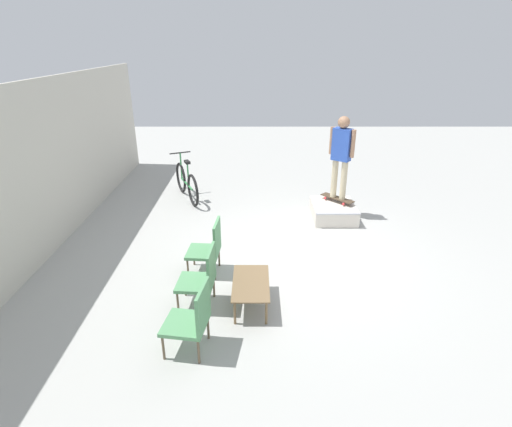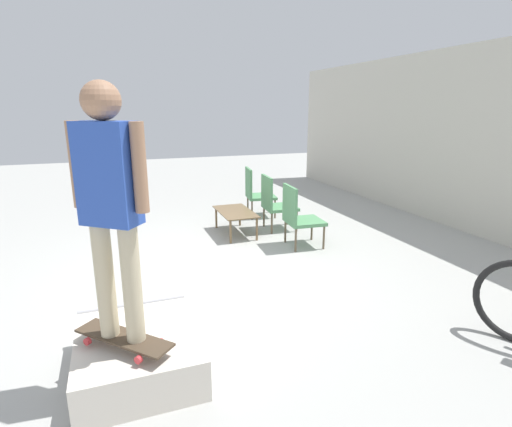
{
  "view_description": "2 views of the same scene",
  "coord_description": "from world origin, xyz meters",
  "px_view_note": "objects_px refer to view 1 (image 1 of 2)",
  "views": [
    {
      "loc": [
        -6.27,
        0.74,
        3.57
      ],
      "look_at": [
        0.14,
        0.74,
        0.8
      ],
      "focal_mm": 28.0,
      "sensor_mm": 36.0,
      "label": 1
    },
    {
      "loc": [
        4.63,
        -1.02,
        2.02
      ],
      "look_at": [
        -0.11,
        0.7,
        0.68
      ],
      "focal_mm": 28.0,
      "sensor_mm": 36.0,
      "label": 2
    }
  ],
  "objects_px": {
    "bicycle": "(187,183)",
    "skateboard_on_ramp": "(337,198)",
    "patio_chair_right": "(209,246)",
    "coffee_table": "(251,285)",
    "skate_ramp_box": "(333,211)",
    "patio_chair_left": "(193,318)",
    "person_skater": "(341,151)",
    "patio_chair_center": "(202,276)"
  },
  "relations": [
    {
      "from": "coffee_table",
      "to": "skateboard_on_ramp",
      "type": "bearing_deg",
      "value": -29.46
    },
    {
      "from": "coffee_table",
      "to": "patio_chair_center",
      "type": "xyz_separation_m",
      "value": [
        -0.01,
        0.69,
        0.14
      ]
    },
    {
      "from": "patio_chair_right",
      "to": "bicycle",
      "type": "distance_m",
      "value": 3.56
    },
    {
      "from": "bicycle",
      "to": "skateboard_on_ramp",
      "type": "bearing_deg",
      "value": -131.63
    },
    {
      "from": "coffee_table",
      "to": "bicycle",
      "type": "xyz_separation_m",
      "value": [
        4.34,
        1.62,
        0.06
      ]
    },
    {
      "from": "patio_chair_left",
      "to": "patio_chair_center",
      "type": "xyz_separation_m",
      "value": [
        0.92,
        -0.0,
        0.0
      ]
    },
    {
      "from": "person_skater",
      "to": "skate_ramp_box",
      "type": "bearing_deg",
      "value": 95.4
    },
    {
      "from": "skateboard_on_ramp",
      "to": "patio_chair_right",
      "type": "relative_size",
      "value": 0.76
    },
    {
      "from": "patio_chair_center",
      "to": "bicycle",
      "type": "bearing_deg",
      "value": -164.1
    },
    {
      "from": "patio_chair_left",
      "to": "bicycle",
      "type": "xyz_separation_m",
      "value": [
        5.27,
        0.92,
        -0.08
      ]
    },
    {
      "from": "coffee_table",
      "to": "patio_chair_left",
      "type": "xyz_separation_m",
      "value": [
        -0.93,
        0.7,
        0.14
      ]
    },
    {
      "from": "patio_chair_center",
      "to": "skate_ramp_box",
      "type": "bearing_deg",
      "value": 145.96
    },
    {
      "from": "coffee_table",
      "to": "patio_chair_right",
      "type": "relative_size",
      "value": 1.05
    },
    {
      "from": "skateboard_on_ramp",
      "to": "person_skater",
      "type": "bearing_deg",
      "value": 136.65
    },
    {
      "from": "patio_chair_left",
      "to": "bicycle",
      "type": "bearing_deg",
      "value": -161.45
    },
    {
      "from": "patio_chair_left",
      "to": "patio_chair_center",
      "type": "bearing_deg",
      "value": -171.42
    },
    {
      "from": "coffee_table",
      "to": "patio_chair_center",
      "type": "bearing_deg",
      "value": 90.57
    },
    {
      "from": "skate_ramp_box",
      "to": "patio_chair_left",
      "type": "relative_size",
      "value": 1.16
    },
    {
      "from": "person_skater",
      "to": "patio_chair_left",
      "type": "xyz_separation_m",
      "value": [
        -4.23,
        2.56,
        -0.97
      ]
    },
    {
      "from": "patio_chair_center",
      "to": "bicycle",
      "type": "relative_size",
      "value": 0.55
    },
    {
      "from": "skate_ramp_box",
      "to": "patio_chair_left",
      "type": "distance_m",
      "value": 4.77
    },
    {
      "from": "skate_ramp_box",
      "to": "person_skater",
      "type": "relative_size",
      "value": 0.61
    },
    {
      "from": "skateboard_on_ramp",
      "to": "bicycle",
      "type": "relative_size",
      "value": 0.42
    },
    {
      "from": "patio_chair_right",
      "to": "coffee_table",
      "type": "bearing_deg",
      "value": 41.84
    },
    {
      "from": "skate_ramp_box",
      "to": "bicycle",
      "type": "height_order",
      "value": "bicycle"
    },
    {
      "from": "skate_ramp_box",
      "to": "patio_chair_right",
      "type": "xyz_separation_m",
      "value": [
        -2.24,
        2.46,
        0.33
      ]
    },
    {
      "from": "skateboard_on_ramp",
      "to": "patio_chair_center",
      "type": "xyz_separation_m",
      "value": [
        -3.31,
        2.56,
        0.08
      ]
    },
    {
      "from": "patio_chair_center",
      "to": "skateboard_on_ramp",
      "type": "bearing_deg",
      "value": 146.21
    },
    {
      "from": "skate_ramp_box",
      "to": "person_skater",
      "type": "bearing_deg",
      "value": -32.25
    },
    {
      "from": "person_skater",
      "to": "coffee_table",
      "type": "xyz_separation_m",
      "value": [
        -3.3,
        1.86,
        -1.12
      ]
    },
    {
      "from": "skate_ramp_box",
      "to": "bicycle",
      "type": "distance_m",
      "value": 3.6
    },
    {
      "from": "skateboard_on_ramp",
      "to": "patio_chair_left",
      "type": "relative_size",
      "value": 0.76
    },
    {
      "from": "skateboard_on_ramp",
      "to": "patio_chair_right",
      "type": "distance_m",
      "value": 3.5
    },
    {
      "from": "patio_chair_center",
      "to": "patio_chair_right",
      "type": "distance_m",
      "value": 0.91
    },
    {
      "from": "skate_ramp_box",
      "to": "patio_chair_left",
      "type": "height_order",
      "value": "patio_chair_left"
    },
    {
      "from": "person_skater",
      "to": "patio_chair_left",
      "type": "distance_m",
      "value": 5.04
    },
    {
      "from": "skate_ramp_box",
      "to": "bicycle",
      "type": "relative_size",
      "value": 0.64
    },
    {
      "from": "person_skater",
      "to": "coffee_table",
      "type": "distance_m",
      "value": 3.95
    },
    {
      "from": "patio_chair_right",
      "to": "patio_chair_left",
      "type": "bearing_deg",
      "value": 4.31
    },
    {
      "from": "skate_ramp_box",
      "to": "skateboard_on_ramp",
      "type": "height_order",
      "value": "skateboard_on_ramp"
    },
    {
      "from": "person_skater",
      "to": "patio_chair_left",
      "type": "relative_size",
      "value": 1.9
    },
    {
      "from": "skate_ramp_box",
      "to": "patio_chair_center",
      "type": "bearing_deg",
      "value": 142.02
    }
  ]
}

